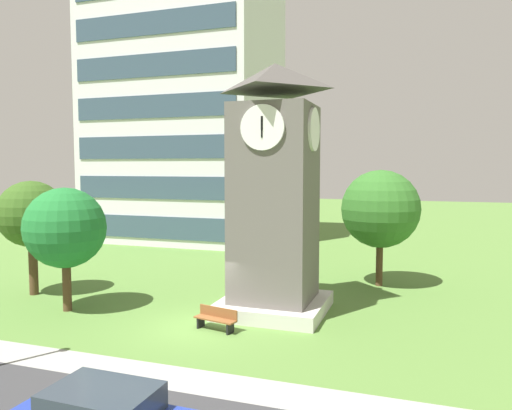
{
  "coord_description": "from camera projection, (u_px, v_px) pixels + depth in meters",
  "views": [
    {
      "loc": [
        8.5,
        -17.42,
        6.45
      ],
      "look_at": [
        1.2,
        3.97,
        4.68
      ],
      "focal_mm": 34.2,
      "sensor_mm": 36.0,
      "label": 1
    }
  ],
  "objects": [
    {
      "name": "tree_near_tower",
      "position": [
        65.0,
        228.0,
        21.61
      ],
      "size": [
        3.58,
        3.58,
        5.54
      ],
      "color": "#513823",
      "rests_on": "ground"
    },
    {
      "name": "ground_plane",
      "position": [
        196.0,
        327.0,
        19.68
      ],
      "size": [
        160.0,
        160.0,
        0.0
      ],
      "primitive_type": "plane",
      "color": "#567F38"
    },
    {
      "name": "office_building",
      "position": [
        186.0,
        114.0,
        43.69
      ],
      "size": [
        15.32,
        11.38,
        22.4
      ],
      "color": "silver",
      "rests_on": "ground"
    },
    {
      "name": "clock_tower",
      "position": [
        275.0,
        203.0,
        21.32
      ],
      "size": [
        4.51,
        4.51,
        10.88
      ],
      "color": "#605B56",
      "rests_on": "ground"
    },
    {
      "name": "kerb_strip",
      "position": [
        133.0,
        371.0,
        15.39
      ],
      "size": [
        120.0,
        1.6,
        0.01
      ],
      "primitive_type": "cube",
      "color": "#9E9E99",
      "rests_on": "ground"
    },
    {
      "name": "park_bench",
      "position": [
        216.0,
        318.0,
        19.27
      ],
      "size": [
        1.86,
        0.87,
        0.88
      ],
      "color": "brown",
      "rests_on": "ground"
    },
    {
      "name": "tree_streetside",
      "position": [
        380.0,
        209.0,
        26.2
      ],
      "size": [
        4.2,
        4.2,
        6.3
      ],
      "color": "#513823",
      "rests_on": "ground"
    },
    {
      "name": "tree_by_building",
      "position": [
        31.0,
        215.0,
        24.38
      ],
      "size": [
        3.31,
        3.31,
        5.76
      ],
      "color": "#513823",
      "rests_on": "ground"
    }
  ]
}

